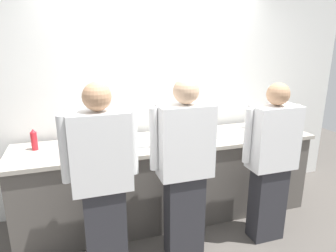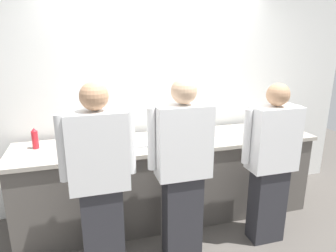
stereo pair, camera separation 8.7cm
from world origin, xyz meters
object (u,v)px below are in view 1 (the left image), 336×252
Objects in this scene: sheet_tray at (134,142)px; chefs_knife at (207,139)px; mixing_bowl_steel at (83,142)px; deli_cup at (167,142)px; chef_near_left at (102,180)px; squeeze_bottle_primary at (34,140)px; plate_stack_front at (179,139)px; ramekin_red_sauce at (246,126)px; ramekin_green_sauce at (258,132)px; chef_center at (185,167)px; chef_far_right at (271,161)px.

chefs_knife is (0.78, -0.10, -0.01)m from sheet_tray.
deli_cup is (0.81, -0.22, -0.02)m from mixing_bowl_steel.
chef_near_left reaches higher than squeeze_bottle_primary.
plate_stack_front is at bearing 34.53° from chef_near_left.
chefs_knife is at bearing -7.61° from sheet_tray.
chef_near_left is at bearing -120.92° from sheet_tray.
ramekin_red_sauce is 0.70m from chefs_knife.
chef_near_left is at bearing -162.36° from ramekin_green_sauce.
mixing_bowl_steel is at bearing 141.27° from chef_center.
chef_near_left is 3.13× the size of sheet_tray.
chef_center is 5.15× the size of mixing_bowl_steel.
deli_cup is at bearing -142.61° from plate_stack_front.
squeeze_bottle_primary is (-0.45, 0.10, 0.04)m from mixing_bowl_steel.
chef_near_left reaches higher than chefs_knife.
chef_center is 0.45m from deli_cup.
squeeze_bottle_primary is (-1.43, 0.18, 0.08)m from plate_stack_front.
chefs_knife is (1.18, 0.57, 0.05)m from chef_near_left.
deli_cup is (-1.13, -0.12, 0.03)m from ramekin_green_sauce.
mixing_bowl_steel is (-0.98, 0.09, 0.04)m from plate_stack_front.
plate_stack_front is 0.47m from sheet_tray.
plate_stack_front is 0.23m from deli_cup.
chef_near_left reaches higher than mixing_bowl_steel.
chef_center reaches higher than ramekin_red_sauce.
mixing_bowl_steel is at bearing -12.37° from squeeze_bottle_primary.
plate_stack_front is 0.31m from chefs_knife.
ramekin_green_sauce is at bearing 68.15° from chef_far_right.
ramekin_red_sauce is 0.25m from ramekin_green_sauce.
chef_center is at bearing -130.72° from chefs_knife.
deli_cup reaches higher than sheet_tray.
deli_cup is at bearing -174.08° from ramekin_green_sauce.
mixing_bowl_steel reaches higher than deli_cup.
sheet_tray is at bearing -1.76° from mixing_bowl_steel.
chef_near_left is at bearing -146.23° from deli_cup.
ramekin_green_sauce is (1.83, 0.58, 0.06)m from chef_near_left.
mixing_bowl_steel is 1.94m from ramekin_green_sauce.
ramekin_green_sauce is 1.14m from deli_cup.
sheet_tray is at bearing 171.46° from plate_stack_front.
plate_stack_front is 2.37× the size of deli_cup.
plate_stack_front is 0.46× the size of sheet_tray.
mixing_bowl_steel is 1.94m from ramekin_red_sauce.
deli_cup is (-0.18, -0.14, 0.03)m from plate_stack_front.
ramekin_green_sauce is at bearing -4.86° from squeeze_bottle_primary.
sheet_tray is at bearing 176.44° from ramekin_green_sauce.
squeeze_bottle_primary is at bearing 165.67° from deli_cup.
mixing_bowl_steel is at bearing 176.91° from ramekin_green_sauce.
plate_stack_front is at bearing 74.75° from chef_center.
sheet_tray is at bearing -173.43° from ramekin_red_sauce.
deli_cup is (1.25, -0.32, -0.05)m from squeeze_bottle_primary.
mixing_bowl_steel reaches higher than chefs_knife.
mixing_bowl_steel is (-0.11, 0.68, 0.11)m from chef_near_left.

